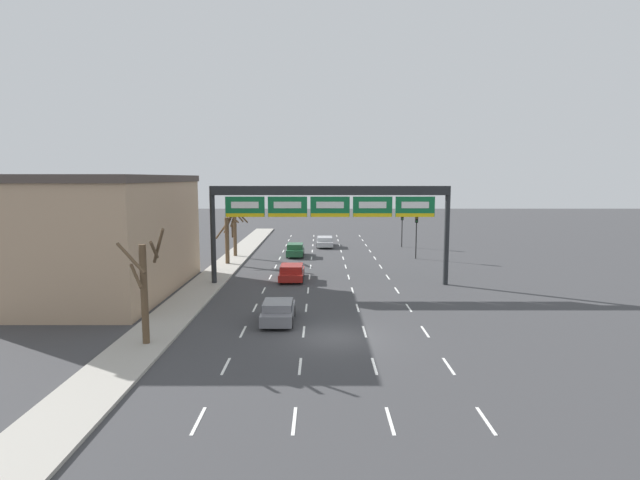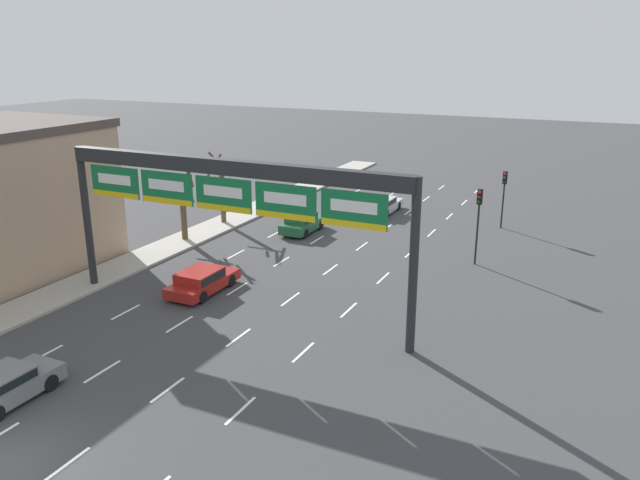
{
  "view_description": "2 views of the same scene",
  "coord_description": "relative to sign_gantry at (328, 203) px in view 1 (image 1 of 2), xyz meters",
  "views": [
    {
      "loc": [
        -0.77,
        -25.24,
        8.3
      ],
      "look_at": [
        -0.6,
        10.03,
        3.9
      ],
      "focal_mm": 28.0,
      "sensor_mm": 36.0,
      "label": 1
    },
    {
      "loc": [
        16.04,
        -10.54,
        12.57
      ],
      "look_at": [
        2.66,
        17.46,
        2.96
      ],
      "focal_mm": 35.0,
      "sensor_mm": 36.0,
      "label": 2
    }
  ],
  "objects": [
    {
      "name": "traffic_light_mid_block",
      "position": [
        9.12,
        21.45,
        -3.43
      ],
      "size": [
        0.3,
        0.35,
        4.16
      ],
      "color": "black",
      "rests_on": "ground_plane"
    },
    {
      "name": "lane_dashes",
      "position": [
        -0.0,
        0.49,
        -6.41
      ],
      "size": [
        10.02,
        67.0,
        0.01
      ],
      "color": "white",
      "rests_on": "ground_plane"
    },
    {
      "name": "car_silver",
      "position": [
        -0.19,
        21.72,
        -5.75
      ],
      "size": [
        1.96,
        4.83,
        1.23
      ],
      "color": "#B7B7BC",
      "rests_on": "ground_plane"
    },
    {
      "name": "tree_bare_closest",
      "position": [
        -9.61,
        9.05,
        -3.63
      ],
      "size": [
        2.03,
        1.59,
        4.9
      ],
      "color": "brown",
      "rests_on": "sidewalk_left"
    },
    {
      "name": "car_red",
      "position": [
        -3.08,
        1.8,
        -5.72
      ],
      "size": [
        1.96,
        4.43,
        1.28
      ],
      "color": "maroon",
      "rests_on": "ground_plane"
    },
    {
      "name": "tree_bare_third",
      "position": [
        -9.67,
        13.57,
        -3.57
      ],
      "size": [
        2.33,
        2.3,
        5.36
      ],
      "color": "brown",
      "rests_on": "sidewalk_left"
    },
    {
      "name": "car_grey",
      "position": [
        -3.18,
        -10.23,
        -5.73
      ],
      "size": [
        1.82,
        3.96,
        1.28
      ],
      "color": "slate",
      "rests_on": "ground_plane"
    },
    {
      "name": "sign_gantry",
      "position": [
        0.0,
        0.0,
        0.0
      ],
      "size": [
        18.5,
        0.7,
        7.69
      ],
      "color": "#232628",
      "rests_on": "ground_plane"
    },
    {
      "name": "traffic_light_near_gantry",
      "position": [
        9.14,
        12.64,
        -3.11
      ],
      "size": [
        0.3,
        0.35,
        4.64
      ],
      "color": "black",
      "rests_on": "ground_plane"
    },
    {
      "name": "car_green",
      "position": [
        -3.4,
        14.19,
        -5.68
      ],
      "size": [
        1.81,
        4.03,
        1.39
      ],
      "color": "#235B38",
      "rests_on": "ground_plane"
    },
    {
      "name": "building_near",
      "position": [
        -16.35,
        -2.65,
        -2.16
      ],
      "size": [
        9.99,
        16.59,
        8.5
      ],
      "color": "tan",
      "rests_on": "ground_plane"
    },
    {
      "name": "tree_bare_second",
      "position": [
        -9.36,
        -14.33,
        -3.36
      ],
      "size": [
        2.29,
        2.3,
        5.76
      ],
      "color": "brown",
      "rests_on": "sidewalk_left"
    },
    {
      "name": "sidewalk_left",
      "position": [
        -9.65,
        -13.01,
        -6.34
      ],
      "size": [
        2.8,
        110.0,
        0.15
      ],
      "color": "#A8A399",
      "rests_on": "ground_plane"
    },
    {
      "name": "ground_plane",
      "position": [
        -0.0,
        -13.01,
        -6.42
      ],
      "size": [
        220.0,
        220.0,
        0.0
      ],
      "primitive_type": "plane",
      "color": "#3D3D3F"
    }
  ]
}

